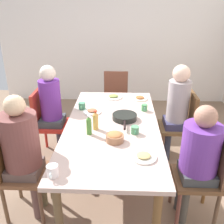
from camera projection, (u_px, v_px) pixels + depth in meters
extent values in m
plane|color=#836953|center=(112.00, 179.00, 3.03)|extent=(6.17, 6.17, 0.00)
cube|color=white|center=(118.00, 35.00, 4.90)|extent=(0.12, 4.58, 2.60)
cube|color=#C8A99D|center=(112.00, 126.00, 2.75)|extent=(2.04, 0.98, 0.04)
cylinder|color=brown|center=(88.00, 119.00, 3.75)|extent=(0.07, 0.07, 0.68)
cylinder|color=brown|center=(59.00, 217.00, 2.07)|extent=(0.07, 0.07, 0.68)
cylinder|color=brown|center=(142.00, 120.00, 3.72)|extent=(0.07, 0.07, 0.68)
cylinder|color=brown|center=(156.00, 221.00, 2.04)|extent=(0.07, 0.07, 0.68)
cube|color=brown|center=(175.00, 127.00, 3.29)|extent=(0.40, 0.40, 0.04)
cylinder|color=brown|center=(190.00, 150.00, 3.22)|extent=(0.04, 0.04, 0.43)
cylinder|color=brown|center=(184.00, 136.00, 3.53)|extent=(0.04, 0.04, 0.43)
cylinder|color=brown|center=(162.00, 149.00, 3.23)|extent=(0.04, 0.04, 0.43)
cylinder|color=brown|center=(159.00, 136.00, 3.54)|extent=(0.04, 0.04, 0.43)
cube|color=brown|center=(192.00, 111.00, 3.19)|extent=(0.38, 0.04, 0.45)
cylinder|color=#303849|center=(167.00, 145.00, 3.31)|extent=(0.09, 0.09, 0.45)
cylinder|color=#243B4B|center=(165.00, 139.00, 3.45)|extent=(0.09, 0.09, 0.45)
cube|color=#323050|center=(176.00, 123.00, 3.27)|extent=(0.30, 0.30, 0.10)
cylinder|color=#A09598|center=(178.00, 101.00, 3.14)|extent=(0.27, 0.27, 0.51)
sphere|color=beige|center=(181.00, 73.00, 3.00)|extent=(0.21, 0.21, 0.21)
cube|color=brown|center=(26.00, 174.00, 2.42)|extent=(0.40, 0.40, 0.04)
cylinder|color=brown|center=(19.00, 181.00, 2.67)|extent=(0.04, 0.04, 0.43)
cylinder|color=brown|center=(5.00, 205.00, 2.36)|extent=(0.04, 0.04, 0.43)
cylinder|color=brown|center=(51.00, 182.00, 2.66)|extent=(0.04, 0.04, 0.43)
cylinder|color=brown|center=(41.00, 206.00, 2.35)|extent=(0.04, 0.04, 0.43)
cube|color=brown|center=(3.00, 153.00, 2.33)|extent=(0.38, 0.04, 0.45)
cylinder|color=brown|center=(41.00, 187.00, 2.58)|extent=(0.09, 0.09, 0.45)
cylinder|color=brown|center=(37.00, 198.00, 2.43)|extent=(0.09, 0.09, 0.45)
cube|color=brown|center=(25.00, 169.00, 2.40)|extent=(0.30, 0.30, 0.10)
cylinder|color=brown|center=(20.00, 141.00, 2.27)|extent=(0.33, 0.33, 0.51)
sphere|color=beige|center=(14.00, 106.00, 2.13)|extent=(0.18, 0.18, 0.18)
cube|color=brown|center=(115.00, 103.00, 4.06)|extent=(0.40, 0.40, 0.04)
cylinder|color=brown|center=(126.00, 112.00, 4.30)|extent=(0.04, 0.04, 0.43)
cylinder|color=brown|center=(106.00, 111.00, 4.31)|extent=(0.04, 0.04, 0.43)
cylinder|color=brown|center=(126.00, 121.00, 3.99)|extent=(0.04, 0.04, 0.43)
cylinder|color=brown|center=(104.00, 120.00, 4.00)|extent=(0.04, 0.04, 0.43)
cube|color=brown|center=(116.00, 85.00, 4.13)|extent=(0.04, 0.38, 0.45)
cube|color=brown|center=(196.00, 179.00, 2.36)|extent=(0.40, 0.40, 0.04)
cylinder|color=brown|center=(216.00, 212.00, 2.29)|extent=(0.04, 0.04, 0.43)
cylinder|color=brown|center=(205.00, 186.00, 2.60)|extent=(0.04, 0.04, 0.43)
cylinder|color=brown|center=(178.00, 211.00, 2.30)|extent=(0.04, 0.04, 0.43)
cylinder|color=brown|center=(172.00, 185.00, 2.61)|extent=(0.04, 0.04, 0.43)
cube|color=brown|center=(220.00, 158.00, 2.26)|extent=(0.38, 0.04, 0.45)
cylinder|color=#48443D|center=(184.00, 203.00, 2.38)|extent=(0.09, 0.09, 0.45)
cylinder|color=#393A39|center=(180.00, 191.00, 2.53)|extent=(0.09, 0.09, 0.45)
cube|color=#3B3D41|center=(197.00, 173.00, 2.34)|extent=(0.30, 0.30, 0.10)
cylinder|color=#643293|center=(201.00, 148.00, 2.23)|extent=(0.34, 0.34, 0.44)
sphere|color=#A3705C|center=(206.00, 117.00, 2.10)|extent=(0.19, 0.19, 0.19)
cube|color=red|center=(53.00, 125.00, 3.35)|extent=(0.40, 0.40, 0.04)
cylinder|color=red|center=(46.00, 134.00, 3.60)|extent=(0.04, 0.04, 0.43)
cylinder|color=red|center=(38.00, 146.00, 3.29)|extent=(0.04, 0.04, 0.43)
cylinder|color=#B32526|center=(70.00, 134.00, 3.59)|extent=(0.04, 0.04, 0.43)
cylinder|color=red|center=(65.00, 147.00, 3.28)|extent=(0.04, 0.04, 0.43)
cube|color=#AD2D21|center=(37.00, 108.00, 3.26)|extent=(0.38, 0.04, 0.45)
cylinder|color=#39434A|center=(63.00, 137.00, 3.51)|extent=(0.09, 0.09, 0.45)
cylinder|color=#3B3A4A|center=(61.00, 143.00, 3.36)|extent=(0.09, 0.09, 0.45)
cube|color=#3B4046|center=(53.00, 121.00, 3.33)|extent=(0.30, 0.30, 0.10)
cylinder|color=#6A2E98|center=(50.00, 99.00, 3.20)|extent=(0.26, 0.26, 0.50)
sphere|color=beige|center=(48.00, 73.00, 3.07)|extent=(0.19, 0.19, 0.19)
cylinder|color=white|center=(92.00, 112.00, 3.03)|extent=(0.21, 0.21, 0.01)
ellipsoid|color=#9C5D40|center=(92.00, 110.00, 3.03)|extent=(0.12, 0.12, 0.02)
cylinder|color=silver|center=(113.00, 97.00, 3.48)|extent=(0.23, 0.23, 0.01)
ellipsoid|color=olive|center=(113.00, 96.00, 3.47)|extent=(0.13, 0.13, 0.02)
cylinder|color=silver|center=(144.00, 157.00, 2.17)|extent=(0.22, 0.22, 0.01)
ellipsoid|color=tan|center=(144.00, 155.00, 2.17)|extent=(0.12, 0.12, 0.02)
cylinder|color=silver|center=(140.00, 99.00, 3.43)|extent=(0.20, 0.20, 0.01)
ellipsoid|color=#A95D30|center=(140.00, 97.00, 3.42)|extent=(0.11, 0.11, 0.02)
cylinder|color=#936344|center=(115.00, 138.00, 2.41)|extent=(0.17, 0.17, 0.07)
ellipsoid|color=#B86C3C|center=(115.00, 135.00, 2.40)|extent=(0.14, 0.14, 0.04)
cylinder|color=black|center=(125.00, 117.00, 2.86)|extent=(0.27, 0.27, 0.06)
cylinder|color=black|center=(125.00, 125.00, 2.64)|extent=(0.18, 0.02, 0.02)
cylinder|color=#488A65|center=(82.00, 106.00, 3.11)|extent=(0.08, 0.08, 0.08)
torus|color=#519661|center=(81.00, 108.00, 3.06)|extent=(0.05, 0.01, 0.05)
cylinder|color=#4A9557|center=(144.00, 107.00, 3.07)|extent=(0.07, 0.07, 0.08)
torus|color=#4B876A|center=(145.00, 109.00, 3.03)|extent=(0.05, 0.01, 0.05)
cylinder|color=#4D8C5F|center=(135.00, 130.00, 2.55)|extent=(0.08, 0.08, 0.08)
torus|color=#418F5C|center=(135.00, 132.00, 2.51)|extent=(0.05, 0.01, 0.05)
cylinder|color=white|center=(53.00, 171.00, 1.94)|extent=(0.09, 0.09, 0.09)
torus|color=white|center=(51.00, 176.00, 1.89)|extent=(0.05, 0.01, 0.05)
cylinder|color=gold|center=(96.00, 122.00, 2.62)|extent=(0.06, 0.06, 0.16)
cone|color=#CF9347|center=(95.00, 113.00, 2.58)|extent=(0.05, 0.05, 0.03)
cylinder|color=red|center=(95.00, 111.00, 2.57)|extent=(0.03, 0.03, 0.01)
cylinder|color=#437E30|center=(89.00, 127.00, 2.52)|extent=(0.05, 0.05, 0.16)
cone|color=#458230|center=(89.00, 118.00, 2.49)|extent=(0.05, 0.05, 0.03)
cylinder|color=white|center=(89.00, 116.00, 2.48)|extent=(0.03, 0.03, 0.01)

